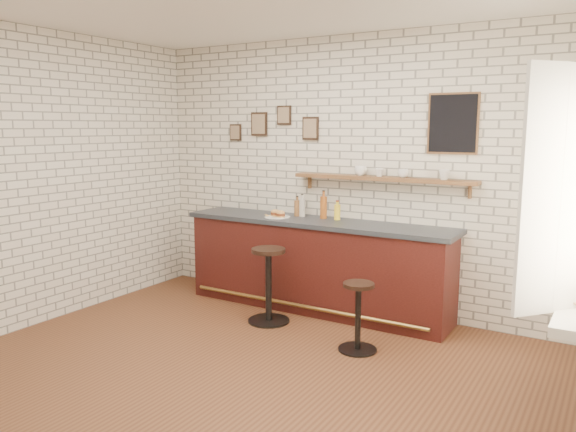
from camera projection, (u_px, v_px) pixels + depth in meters
name	position (u px, v px, depth m)	size (l,w,h in m)	color
ground	(248.00, 369.00, 4.73)	(5.00, 5.00, 0.00)	brown
bar_counter	(316.00, 265.00, 6.22)	(3.10, 0.65, 1.01)	#411411
sandwich_plate	(277.00, 217.00, 6.31)	(0.28, 0.28, 0.01)	white
ciabatta_sandwich	(278.00, 213.00, 6.29)	(0.22, 0.15, 0.07)	#DEA35B
potato_chips	(276.00, 216.00, 6.32)	(0.26, 0.19, 0.00)	#EAB852
bitters_bottle_brown	(297.00, 208.00, 6.39)	(0.07, 0.07, 0.23)	brown
bitters_bottle_white	(302.00, 207.00, 6.36)	(0.07, 0.07, 0.26)	beige
bitters_bottle_amber	(324.00, 207.00, 6.21)	(0.08, 0.08, 0.32)	#9F5019
condiment_bottle_yellow	(337.00, 212.00, 6.13)	(0.07, 0.07, 0.21)	yellow
bar_stool_left	(269.00, 283.00, 5.81)	(0.44, 0.44, 0.78)	black
bar_stool_right	(358.00, 314.00, 5.07)	(0.35, 0.35, 0.64)	black
wall_shelf	(382.00, 179.00, 5.89)	(2.00, 0.18, 0.18)	brown
shelf_cup_a	(361.00, 171.00, 6.00)	(0.13, 0.13, 0.10)	white
shelf_cup_b	(380.00, 172.00, 5.90)	(0.09, 0.09, 0.09)	white
shelf_cup_c	(403.00, 173.00, 5.76)	(0.11, 0.11, 0.09)	white
shelf_cup_d	(444.00, 175.00, 5.55)	(0.11, 0.11, 0.10)	white
back_wall_decor	(370.00, 124.00, 5.96)	(2.96, 0.02, 0.56)	black
book_lower	(573.00, 301.00, 3.52)	(0.17, 0.22, 0.02)	tan
book_upper	(573.00, 299.00, 3.49)	(0.16, 0.21, 0.02)	tan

